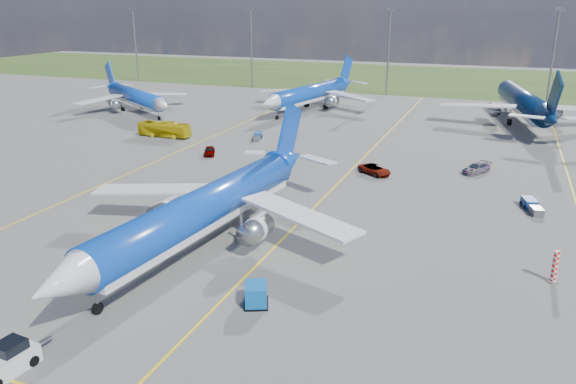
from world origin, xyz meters
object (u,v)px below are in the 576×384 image
(warning_post, at_px, (555,266))
(bg_jet_nnw, at_px, (310,110))
(uld_container, at_px, (256,294))
(apron_bus, at_px, (164,129))
(pushback_tug, at_px, (6,361))
(baggage_tug_w, at_px, (532,206))
(service_car_a, at_px, (209,151))
(service_car_b, at_px, (375,170))
(bg_jet_nw, at_px, (137,112))
(service_car_c, at_px, (476,168))
(baggage_tug_c, at_px, (258,136))
(main_airliner, at_px, (205,246))
(bg_jet_n, at_px, (521,122))

(warning_post, height_order, bg_jet_nnw, bg_jet_nnw)
(warning_post, distance_m, uld_container, 26.55)
(uld_container, distance_m, apron_bus, 64.86)
(pushback_tug, xyz_separation_m, baggage_tug_w, (33.76, 46.60, -0.30))
(service_car_a, bearing_deg, pushback_tug, -100.90)
(apron_bus, bearing_deg, service_car_b, -103.83)
(pushback_tug, height_order, apron_bus, apron_bus)
(pushback_tug, height_order, baggage_tug_w, pushback_tug)
(bg_jet_nw, xyz_separation_m, baggage_tug_w, (83.34, -37.73, 0.51))
(bg_jet_nw, bearing_deg, pushback_tug, -116.48)
(apron_bus, xyz_separation_m, service_car_c, (55.75, -3.88, -0.71))
(baggage_tug_c, bearing_deg, main_airliner, -90.75)
(uld_container, height_order, service_car_c, uld_container)
(bg_jet_n, distance_m, baggage_tug_w, 56.02)
(main_airliner, distance_m, service_car_b, 33.00)
(apron_bus, bearing_deg, bg_jet_n, -58.88)
(baggage_tug_c, bearing_deg, bg_jet_nw, 139.30)
(pushback_tug, height_order, service_car_b, pushback_tug)
(service_car_a, distance_m, service_car_b, 27.71)
(main_airliner, bearing_deg, apron_bus, 132.93)
(warning_post, height_order, service_car_b, warning_post)
(service_car_a, height_order, service_car_c, service_car_c)
(bg_jet_nw, relative_size, bg_jet_nnw, 0.89)
(bg_jet_nw, bearing_deg, service_car_b, -82.57)
(bg_jet_nnw, bearing_deg, pushback_tug, -71.29)
(bg_jet_nnw, height_order, apron_bus, bg_jet_nnw)
(bg_jet_nw, bearing_deg, service_car_c, -74.32)
(apron_bus, distance_m, service_car_c, 55.88)
(warning_post, xyz_separation_m, baggage_tug_c, (-47.32, 41.65, -1.01))
(bg_jet_n, height_order, service_car_c, bg_jet_n)
(service_car_b, bearing_deg, main_airliner, -165.38)
(baggage_tug_c, bearing_deg, baggage_tug_w, -44.23)
(warning_post, bearing_deg, bg_jet_n, 91.55)
(service_car_c, bearing_deg, service_car_a, -140.66)
(main_airliner, height_order, baggage_tug_c, main_airliner)
(uld_container, height_order, baggage_tug_c, uld_container)
(service_car_a, xyz_separation_m, service_car_c, (41.46, 4.96, 0.02))
(service_car_a, height_order, baggage_tug_w, service_car_a)
(uld_container, distance_m, baggage_tug_c, 59.86)
(bg_jet_n, relative_size, service_car_c, 9.65)
(warning_post, bearing_deg, service_car_b, 129.42)
(warning_post, bearing_deg, service_car_c, 104.37)
(bg_jet_nw, height_order, bg_jet_n, bg_jet_n)
(apron_bus, bearing_deg, pushback_tug, -156.10)
(pushback_tug, relative_size, service_car_c, 1.22)
(bg_jet_nw, xyz_separation_m, main_airliner, (51.85, -61.21, 0.00))
(baggage_tug_w, bearing_deg, apron_bus, 147.59)
(bg_jet_nw, xyz_separation_m, apron_bus, (20.42, -19.98, 1.43))
(apron_bus, xyz_separation_m, baggage_tug_c, (16.92, 4.60, -0.94))
(main_airliner, bearing_deg, pushback_tug, -90.00)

